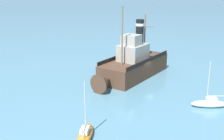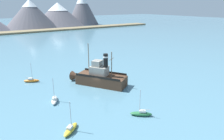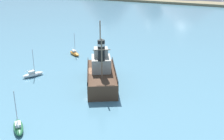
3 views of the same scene
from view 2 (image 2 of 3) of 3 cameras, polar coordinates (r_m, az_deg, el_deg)
The scene contains 7 objects.
ground_plane at distance 47.69m, azimuth -4.09°, elevation -4.75°, with size 600.00×600.00×0.00m, color teal.
shoreline_strip at distance 154.69m, azimuth -26.74°, elevation 9.52°, with size 240.00×12.00×1.20m, color #7A6B4C.
old_tugboat at distance 48.39m, azimuth -3.74°, elevation -2.07°, with size 10.55×13.97×9.90m.
sailboat_orange at distance 54.16m, azimuth -22.04°, elevation -2.76°, with size 3.85×2.83×4.90m.
sailboat_yellow at distance 32.37m, azimuth -11.76°, elevation -16.19°, with size 3.64×3.25×4.90m.
sailboat_green at distance 36.00m, azimuth 8.33°, elevation -12.19°, with size 3.60×3.30×4.90m.
sailboat_white at distance 41.90m, azimuth -16.12°, elevation -8.18°, with size 2.58×3.91×4.90m.
Camera 2 is at (-22.30, -37.92, 18.42)m, focal length 32.00 mm.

